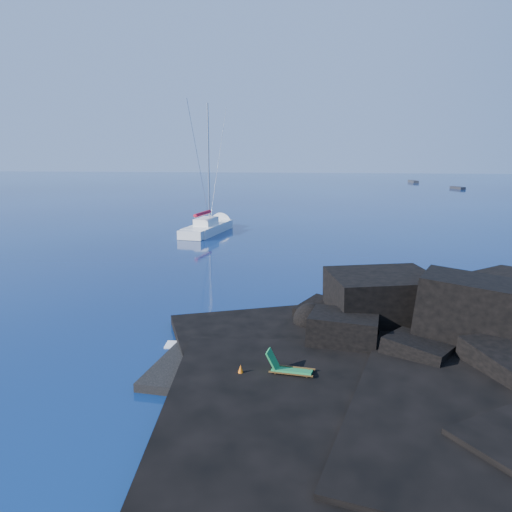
{
  "coord_description": "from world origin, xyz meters",
  "views": [
    {
      "loc": [
        6.72,
        -18.74,
        8.94
      ],
      "look_at": [
        2.62,
        14.1,
        2.0
      ],
      "focal_mm": 35.0,
      "sensor_mm": 36.0,
      "label": 1
    }
  ],
  "objects_px": {
    "deck_chair": "(292,365)",
    "distant_boat_a": "(413,183)",
    "marker_cone": "(241,372)",
    "distant_boat_b": "(458,189)",
    "sunbather": "(246,364)",
    "sailboat": "(208,233)"
  },
  "relations": [
    {
      "from": "deck_chair",
      "to": "distant_boat_a",
      "type": "bearing_deg",
      "value": 85.33
    },
    {
      "from": "marker_cone",
      "to": "distant_boat_a",
      "type": "height_order",
      "value": "marker_cone"
    },
    {
      "from": "marker_cone",
      "to": "distant_boat_a",
      "type": "relative_size",
      "value": 0.12
    },
    {
      "from": "distant_boat_a",
      "to": "distant_boat_b",
      "type": "bearing_deg",
      "value": -85.3
    },
    {
      "from": "sunbather",
      "to": "sailboat",
      "type": "bearing_deg",
      "value": 78.41
    },
    {
      "from": "sunbather",
      "to": "marker_cone",
      "type": "height_order",
      "value": "marker_cone"
    },
    {
      "from": "deck_chair",
      "to": "distant_boat_a",
      "type": "relative_size",
      "value": 0.34
    },
    {
      "from": "sunbather",
      "to": "marker_cone",
      "type": "xyz_separation_m",
      "value": [
        -0.06,
        -1.06,
        0.14
      ]
    },
    {
      "from": "distant_boat_a",
      "to": "distant_boat_b",
      "type": "relative_size",
      "value": 1.15
    },
    {
      "from": "sunbather",
      "to": "distant_boat_a",
      "type": "height_order",
      "value": "sunbather"
    },
    {
      "from": "deck_chair",
      "to": "distant_boat_b",
      "type": "height_order",
      "value": "deck_chair"
    },
    {
      "from": "sailboat",
      "to": "marker_cone",
      "type": "height_order",
      "value": "sailboat"
    },
    {
      "from": "distant_boat_b",
      "to": "marker_cone",
      "type": "bearing_deg",
      "value": -128.67
    },
    {
      "from": "marker_cone",
      "to": "distant_boat_b",
      "type": "distance_m",
      "value": 115.86
    },
    {
      "from": "sailboat",
      "to": "distant_boat_a",
      "type": "distance_m",
      "value": 106.26
    },
    {
      "from": "sailboat",
      "to": "deck_chair",
      "type": "bearing_deg",
      "value": -63.47
    },
    {
      "from": "sunbather",
      "to": "deck_chair",
      "type": "bearing_deg",
      "value": -50.22
    },
    {
      "from": "sailboat",
      "to": "marker_cone",
      "type": "xyz_separation_m",
      "value": [
        9.42,
        -36.71,
        0.65
      ]
    },
    {
      "from": "distant_boat_a",
      "to": "distant_boat_b",
      "type": "xyz_separation_m",
      "value": [
        6.03,
        -25.24,
        0.0
      ]
    },
    {
      "from": "sailboat",
      "to": "distant_boat_a",
      "type": "relative_size",
      "value": 2.76
    },
    {
      "from": "deck_chair",
      "to": "marker_cone",
      "type": "xyz_separation_m",
      "value": [
        -1.96,
        -0.23,
        -0.31
      ]
    },
    {
      "from": "sunbather",
      "to": "marker_cone",
      "type": "distance_m",
      "value": 1.08
    }
  ]
}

